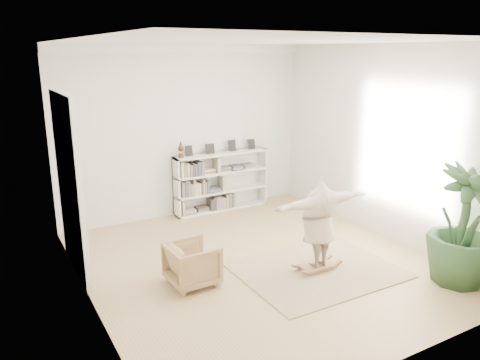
# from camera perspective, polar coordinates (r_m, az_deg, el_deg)

# --- Properties ---
(floor) EXTENTS (6.00, 6.00, 0.00)m
(floor) POSITION_cam_1_polar(r_m,az_deg,el_deg) (8.02, 2.37, -10.06)
(floor) COLOR tan
(floor) RESTS_ON ground
(room_shell) EXTENTS (6.00, 6.00, 6.00)m
(room_shell) POSITION_cam_1_polar(r_m,az_deg,el_deg) (9.86, -6.83, 15.65)
(room_shell) COLOR silver
(room_shell) RESTS_ON floor
(doors) EXTENTS (0.09, 1.78, 2.92)m
(doors) POSITION_cam_1_polar(r_m,az_deg,el_deg) (7.79, -20.00, -0.79)
(doors) COLOR white
(doors) RESTS_ON floor
(bookshelf) EXTENTS (2.20, 0.35, 1.64)m
(bookshelf) POSITION_cam_1_polar(r_m,az_deg,el_deg) (10.45, -2.31, -0.23)
(bookshelf) COLOR silver
(bookshelf) RESTS_ON floor
(armchair) EXTENTS (0.75, 0.73, 0.66)m
(armchair) POSITION_cam_1_polar(r_m,az_deg,el_deg) (7.26, -5.83, -10.12)
(armchair) COLOR tan
(armchair) RESTS_ON floor
(rug) EXTENTS (2.50, 2.00, 0.02)m
(rug) POSITION_cam_1_polar(r_m,az_deg,el_deg) (7.87, 9.31, -10.73)
(rug) COLOR tan
(rug) RESTS_ON floor
(rocker_board) EXTENTS (0.56, 0.34, 0.12)m
(rocker_board) POSITION_cam_1_polar(r_m,az_deg,el_deg) (7.84, 9.33, -10.32)
(rocker_board) COLOR olive
(rocker_board) RESTS_ON rug
(person) EXTENTS (1.75, 0.48, 1.42)m
(person) POSITION_cam_1_polar(r_m,az_deg,el_deg) (7.54, 9.59, -4.98)
(person) COLOR #C3A992
(person) RESTS_ON rocker_board
(houseplant) EXTENTS (1.18, 1.18, 1.84)m
(houseplant) POSITION_cam_1_polar(r_m,az_deg,el_deg) (7.80, 25.55, -5.08)
(houseplant) COLOR #294B25
(houseplant) RESTS_ON floor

